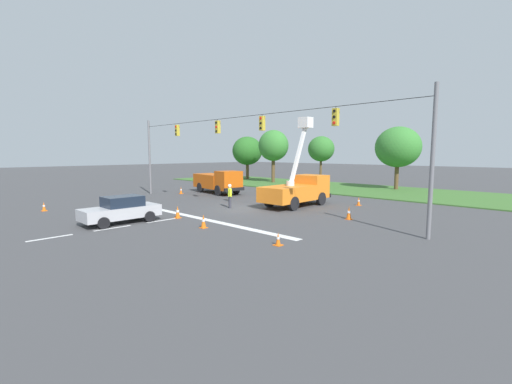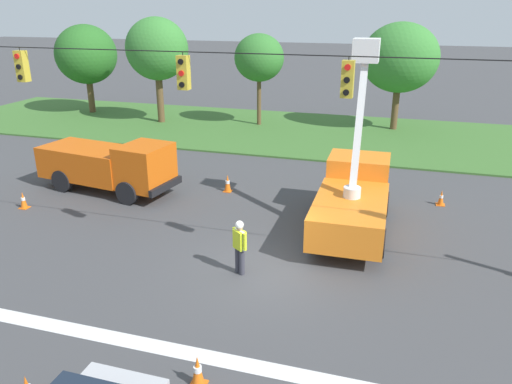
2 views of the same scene
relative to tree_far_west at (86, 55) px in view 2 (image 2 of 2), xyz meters
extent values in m
plane|color=#424244|center=(19.30, -19.63, -4.38)|extent=(200.00, 200.00, 0.00)
cube|color=#3D6B2D|center=(19.30, -1.63, -4.33)|extent=(56.00, 12.00, 0.10)
cube|color=silver|center=(19.30, -24.01, -4.38)|extent=(17.60, 0.50, 0.01)
cylinder|color=black|center=(19.30, -19.63, 2.22)|extent=(26.00, 0.03, 0.03)
cylinder|color=black|center=(11.34, -19.63, 2.17)|extent=(0.02, 0.02, 0.10)
cube|color=gold|center=(11.34, -19.63, 1.64)|extent=(0.32, 0.28, 0.96)
cylinder|color=red|center=(11.34, -19.79, 1.96)|extent=(0.16, 0.05, 0.16)
cylinder|color=black|center=(11.34, -19.79, 1.64)|extent=(0.16, 0.05, 0.16)
cylinder|color=black|center=(11.34, -19.79, 1.32)|extent=(0.16, 0.05, 0.16)
cylinder|color=black|center=(16.90, -19.63, 2.17)|extent=(0.02, 0.02, 0.10)
cube|color=gold|center=(16.90, -19.63, 1.64)|extent=(0.32, 0.28, 0.96)
cylinder|color=black|center=(16.90, -19.79, 1.96)|extent=(0.16, 0.05, 0.16)
cylinder|color=red|center=(16.90, -19.79, 1.64)|extent=(0.16, 0.05, 0.16)
cylinder|color=black|center=(16.90, -19.79, 1.32)|extent=(0.16, 0.05, 0.16)
cylinder|color=black|center=(21.56, -19.63, 2.17)|extent=(0.02, 0.02, 0.10)
cube|color=gold|center=(21.56, -19.63, 1.64)|extent=(0.32, 0.28, 0.96)
cylinder|color=red|center=(21.56, -19.79, 1.96)|extent=(0.16, 0.05, 0.16)
cylinder|color=black|center=(21.56, -19.79, 1.64)|extent=(0.16, 0.05, 0.16)
cylinder|color=black|center=(21.56, -19.79, 1.32)|extent=(0.16, 0.05, 0.16)
cylinder|color=brown|center=(0.00, 0.00, -3.12)|extent=(0.47, 0.47, 2.54)
ellipsoid|color=#286623|center=(0.00, 0.00, 0.02)|extent=(4.40, 4.67, 4.30)
cylinder|color=brown|center=(6.67, -1.60, -2.77)|extent=(0.47, 0.47, 3.23)
ellipsoid|color=#387F33|center=(6.67, -1.60, 0.69)|extent=(4.32, 3.70, 4.15)
cylinder|color=brown|center=(13.51, -0.40, -2.80)|extent=(0.28, 0.28, 3.17)
ellipsoid|color=#33752D|center=(13.51, -0.40, 0.19)|extent=(3.30, 3.09, 3.11)
cylinder|color=brown|center=(22.46, 0.88, -3.07)|extent=(0.43, 0.43, 2.64)
ellipsoid|color=#387F33|center=(22.46, 0.88, 0.32)|extent=(4.86, 4.27, 4.38)
cube|color=orange|center=(21.62, -16.91, -3.33)|extent=(2.50, 4.30, 1.11)
cube|color=orange|center=(21.57, -13.88, -2.99)|extent=(2.36, 1.86, 1.79)
cube|color=#1E2838|center=(21.56, -13.24, -2.67)|extent=(2.07, 0.14, 0.81)
cube|color=black|center=(21.55, -12.88, -3.73)|extent=(2.43, 0.20, 0.30)
cylinder|color=black|center=(20.46, -14.14, -3.88)|extent=(0.30, 1.00, 1.00)
cylinder|color=black|center=(22.69, -14.10, -3.88)|extent=(0.30, 1.00, 1.00)
cylinder|color=black|center=(20.52, -17.69, -3.88)|extent=(0.30, 1.00, 1.00)
cylinder|color=black|center=(22.75, -17.65, -3.88)|extent=(0.30, 1.00, 1.00)
cylinder|color=silver|center=(21.62, -16.61, -2.60)|extent=(0.60, 0.60, 0.36)
cube|color=white|center=(21.60, -15.70, -0.52)|extent=(0.28, 2.05, 4.60)
cube|color=white|center=(21.59, -14.79, 1.98)|extent=(0.91, 0.82, 0.80)
cube|color=#D6560F|center=(9.69, -14.50, -3.19)|extent=(4.59, 2.82, 1.38)
cube|color=#D6560F|center=(12.73, -14.95, -2.97)|extent=(2.14, 2.37, 1.83)
cube|color=#1E2838|center=(13.37, -15.05, -2.65)|extent=(0.37, 1.87, 0.82)
cube|color=black|center=(13.73, -15.10, -3.73)|extent=(0.48, 2.21, 0.30)
cylinder|color=black|center=(12.64, -13.91, -3.88)|extent=(1.03, 0.42, 1.00)
cylinder|color=black|center=(12.34, -15.92, -3.88)|extent=(1.03, 0.42, 1.00)
cylinder|color=black|center=(9.07, -13.38, -3.88)|extent=(1.03, 0.42, 1.00)
cylinder|color=black|center=(8.77, -15.39, -3.88)|extent=(1.03, 0.42, 1.00)
cylinder|color=#383842|center=(18.58, -19.96, -3.96)|extent=(0.18, 0.18, 0.85)
cylinder|color=#383842|center=(18.74, -20.07, -3.96)|extent=(0.18, 0.18, 0.85)
cube|color=#D8EA26|center=(18.66, -20.01, -3.23)|extent=(0.47, 0.43, 0.60)
cube|color=silver|center=(18.66, -20.01, -3.23)|extent=(0.39, 0.31, 0.62)
cylinder|color=#D8EA26|center=(18.44, -19.86, -3.20)|extent=(0.11, 0.11, 0.55)
cylinder|color=#D8EA26|center=(18.88, -20.17, -3.20)|extent=(0.11, 0.11, 0.55)
sphere|color=tan|center=(18.66, -20.01, -2.80)|extent=(0.22, 0.22, 0.22)
sphere|color=white|center=(18.66, -20.01, -2.74)|extent=(0.26, 0.26, 0.26)
cube|color=orange|center=(8.48, -17.53, -4.37)|extent=(0.36, 0.36, 0.03)
cone|color=orange|center=(8.48, -17.53, -4.02)|extent=(0.27, 0.27, 0.68)
cylinder|color=white|center=(8.48, -17.53, -3.98)|extent=(0.17, 0.17, 0.12)
cube|color=orange|center=(19.33, -24.93, -4.37)|extent=(0.36, 0.36, 0.03)
cone|color=orange|center=(19.33, -24.93, -3.98)|extent=(0.30, 0.30, 0.74)
cylinder|color=white|center=(19.33, -24.93, -3.95)|extent=(0.18, 0.18, 0.13)
cube|color=orange|center=(24.90, -12.25, -4.37)|extent=(0.36, 0.36, 0.03)
cone|color=orange|center=(24.90, -12.25, -4.04)|extent=(0.25, 0.25, 0.62)
cylinder|color=white|center=(24.90, -12.25, -4.01)|extent=(0.15, 0.15, 0.11)
cube|color=orange|center=(15.83, -13.28, -4.37)|extent=(0.36, 0.36, 0.03)
cone|color=orange|center=(15.83, -13.28, -3.98)|extent=(0.30, 0.30, 0.76)
cylinder|color=white|center=(15.83, -13.28, -3.94)|extent=(0.19, 0.19, 0.14)
camera|label=1|loc=(37.49, -36.56, -0.37)|focal=24.00mm
camera|label=2|loc=(23.07, -32.96, 3.45)|focal=35.00mm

